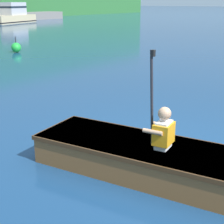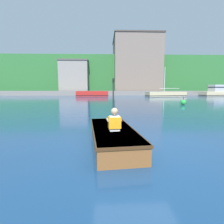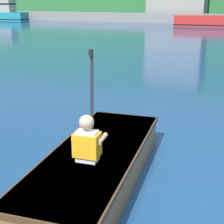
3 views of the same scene
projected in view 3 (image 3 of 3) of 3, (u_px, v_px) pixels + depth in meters
name	position (u px, v px, depth m)	size (l,w,h in m)	color
ground_plane	(144.00, 199.00, 3.94)	(300.00, 300.00, 0.00)	navy
moored_boat_dock_west_inner	(3.00, 13.00, 38.96)	(5.89, 2.27, 2.32)	#197A84
moored_boat_dock_center_near	(209.00, 21.00, 29.82)	(5.91, 2.09, 0.93)	red
rowboat_foreground	(97.00, 162.00, 4.31)	(1.36, 3.13, 0.41)	brown
person_paddler	(87.00, 140.00, 3.88)	(0.38, 0.36, 1.26)	silver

